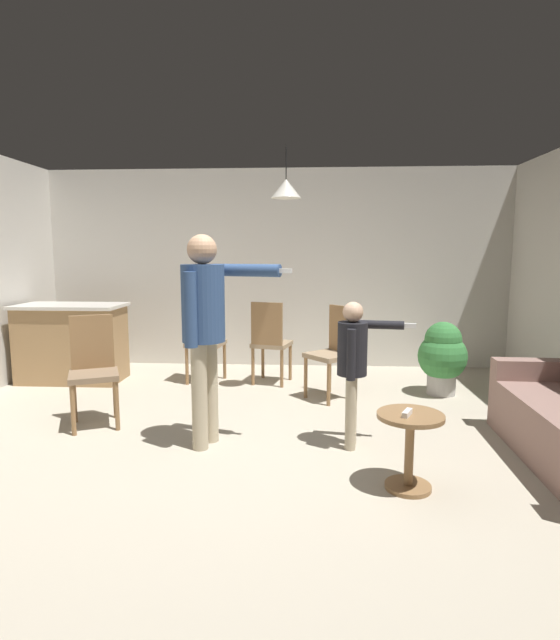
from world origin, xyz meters
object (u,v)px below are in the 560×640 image
object	(u,v)px
kitchen_counter	(72,343)
person_adult	(205,317)
dining_chair_centre_back	(335,348)
side_table_by_couch	(410,442)
person_child	(354,358)
spare_remote_on_table	(407,413)
dining_chair_near_wall	(200,338)
dining_chair_by_counter	(93,366)
potted_plant_corner	(442,355)
dining_chair_spare	(270,339)

from	to	relation	value
kitchen_counter	person_adult	distance (m)	2.90
kitchen_counter	dining_chair_centre_back	bearing A→B (deg)	-9.43
dining_chair_centre_back	kitchen_counter	bearing A→B (deg)	39.08
kitchen_counter	person_adult	size ratio (longest dim) A/B	0.74
side_table_by_couch	person_child	world-z (taller)	person_child
person_child	spare_remote_on_table	world-z (taller)	person_child
person_adult	person_child	bearing A→B (deg)	108.69
person_adult	dining_chair_centre_back	size ratio (longest dim) A/B	1.71
kitchen_counter	dining_chair_centre_back	distance (m)	3.22
side_table_by_couch	person_child	xyz separation A→B (m)	(-0.31, 0.71, 0.41)
side_table_by_couch	spare_remote_on_table	world-z (taller)	spare_remote_on_table
dining_chair_centre_back	spare_remote_on_table	world-z (taller)	dining_chair_centre_back
person_adult	dining_chair_near_wall	xyz separation A→B (m)	(-0.50, 2.01, -0.52)
dining_chair_near_wall	dining_chair_centre_back	bearing A→B (deg)	76.74
person_child	spare_remote_on_table	bearing A→B (deg)	28.71
kitchen_counter	side_table_by_couch	distance (m)	4.43
person_adult	dining_chair_by_counter	size ratio (longest dim) A/B	1.71
dining_chair_by_counter	dining_chair_centre_back	distance (m)	2.44
dining_chair_centre_back	potted_plant_corner	bearing A→B (deg)	-122.51
dining_chair_by_counter	spare_remote_on_table	distance (m)	2.85
dining_chair_centre_back	potted_plant_corner	xyz separation A→B (m)	(1.20, 0.19, -0.09)
dining_chair_centre_back	spare_remote_on_table	bearing A→B (deg)	148.06
person_adult	dining_chair_centre_back	xyz separation A→B (m)	(1.11, 1.42, -0.52)
dining_chair_centre_back	dining_chair_spare	xyz separation A→B (m)	(-0.74, 0.52, 0.00)
dining_chair_near_wall	potted_plant_corner	distance (m)	2.84
person_adult	dining_chair_by_counter	distance (m)	1.33
side_table_by_couch	person_adult	bearing A→B (deg)	155.76
spare_remote_on_table	kitchen_counter	bearing A→B (deg)	143.06
potted_plant_corner	person_child	bearing A→B (deg)	-125.62
dining_chair_centre_back	person_child	bearing A→B (deg)	141.69
person_adult	dining_chair_spare	bearing A→B (deg)	-173.67
person_child	potted_plant_corner	bearing A→B (deg)	152.48
side_table_by_couch	dining_chair_centre_back	world-z (taller)	dining_chair_centre_back
dining_chair_by_counter	potted_plant_corner	size ratio (longest dim) A/B	1.22
spare_remote_on_table	potted_plant_corner	bearing A→B (deg)	70.02
person_adult	person_child	distance (m)	1.23
dining_chair_centre_back	potted_plant_corner	world-z (taller)	dining_chair_centre_back
kitchen_counter	dining_chair_spare	world-z (taller)	dining_chair_spare
side_table_by_couch	person_adult	world-z (taller)	person_adult
kitchen_counter	dining_chair_spare	size ratio (longest dim) A/B	1.26
person_adult	spare_remote_on_table	xyz separation A→B (m)	(1.47, -0.72, -0.53)
person_child	dining_chair_centre_back	distance (m)	1.40
person_adult	potted_plant_corner	xyz separation A→B (m)	(2.31, 1.61, -0.61)
person_child	dining_chair_near_wall	xyz separation A→B (m)	(-1.68, 1.97, -0.19)
kitchen_counter	spare_remote_on_table	xyz separation A→B (m)	(3.54, -2.66, 0.06)
spare_remote_on_table	person_adult	bearing A→B (deg)	153.98
person_child	dining_chair_centre_back	bearing A→B (deg)	-168.73
kitchen_counter	side_table_by_couch	world-z (taller)	kitchen_counter
kitchen_counter	spare_remote_on_table	world-z (taller)	kitchen_counter
person_adult	dining_chair_near_wall	bearing A→B (deg)	-149.02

